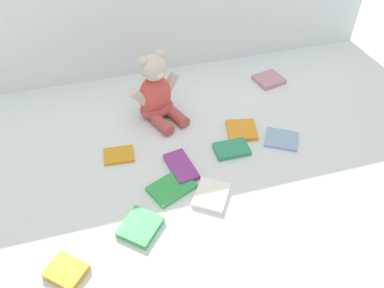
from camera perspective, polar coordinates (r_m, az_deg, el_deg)
The scene contains 12 objects.
ground_plane at distance 1.32m, azimuth -0.24°, elevation -0.02°, with size 3.20×3.20×0.00m, color silver.
teddy_bear at distance 1.38m, azimuth -5.18°, elevation 7.22°, with size 0.20×0.21×0.24m.
book_case_0 at distance 1.29m, azimuth 5.73°, elevation -0.73°, with size 0.07×0.11×0.02m, color #2B8E65.
book_case_1 at distance 1.36m, azimuth 12.80°, elevation 0.68°, with size 0.09×0.11×0.01m, color #81A7CA.
book_case_2 at distance 1.23m, azimuth -1.58°, elevation -3.29°, with size 0.07×0.13×0.02m, color #803489.
book_case_3 at distance 1.62m, azimuth 11.01°, elevation 9.10°, with size 0.09×0.10×0.02m, color #B8818F.
book_case_4 at distance 1.37m, azimuth 7.17°, elevation 2.00°, with size 0.10×0.10×0.02m, color orange.
book_case_5 at distance 1.18m, azimuth -2.96°, elevation -6.26°, with size 0.09×0.13×0.01m, color green.
book_case_6 at distance 1.07m, azimuth -17.69°, elevation -17.09°, with size 0.08×0.09×0.02m, color orange.
book_case_7 at distance 1.16m, azimuth 2.92°, elevation -7.33°, with size 0.09×0.11×0.01m, color white.
book_case_8 at distance 1.10m, azimuth -7.48°, elevation -11.75°, with size 0.10×0.10×0.02m, color green.
book_case_10 at distance 1.29m, azimuth -10.50°, elevation -1.59°, with size 0.07×0.10×0.01m, color orange.
Camera 1 is at (-0.25, -0.91, 0.92)m, focal length 36.98 mm.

